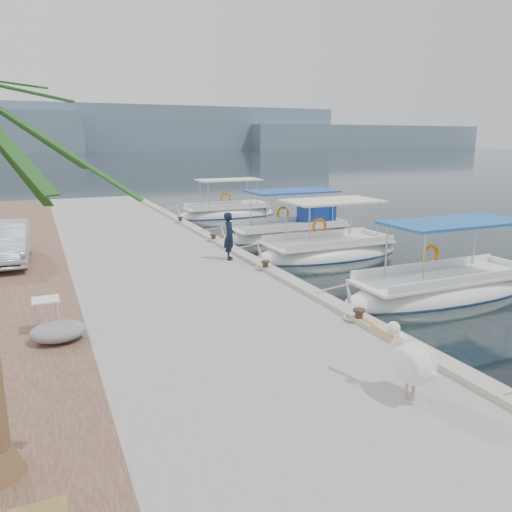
{
  "coord_description": "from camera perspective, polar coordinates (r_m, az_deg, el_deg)",
  "views": [
    {
      "loc": [
        -6.74,
        -12.26,
        4.53
      ],
      "look_at": [
        -1.0,
        0.76,
        1.2
      ],
      "focal_mm": 35.0,
      "sensor_mm": 36.0,
      "label": 1
    }
  ],
  "objects": [
    {
      "name": "ground",
      "position": [
        14.7,
        4.78,
        -4.82
      ],
      "size": [
        400.0,
        400.0,
        0.0
      ],
      "primitive_type": "plane",
      "color": "black",
      "rests_on": "ground"
    },
    {
      "name": "concrete_quay",
      "position": [
        18.17,
        -11.23,
        -0.71
      ],
      "size": [
        6.0,
        40.0,
        0.5
      ],
      "primitive_type": "cube",
      "color": "gray",
      "rests_on": "ground"
    },
    {
      "name": "quay_curb",
      "position": [
        18.87,
        -3.02,
        1.01
      ],
      "size": [
        0.44,
        40.0,
        0.12
      ],
      "primitive_type": "cube",
      "color": "#9E998C",
      "rests_on": "concrete_quay"
    },
    {
      "name": "cobblestone_strip",
      "position": [
        17.83,
        -27.1,
        -2.2
      ],
      "size": [
        4.0,
        40.0,
        0.5
      ],
      "primitive_type": "cube",
      "color": "brown",
      "rests_on": "ground"
    },
    {
      "name": "distant_hills",
      "position": [
        216.84,
        -14.54,
        13.57
      ],
      "size": [
        330.0,
        60.0,
        18.0
      ],
      "color": "slate",
      "rests_on": "ground"
    },
    {
      "name": "fishing_caique_b",
      "position": [
        15.9,
        20.66,
        -3.78
      ],
      "size": [
        7.07,
        2.13,
        2.83
      ],
      "color": "white",
      "rests_on": "ground"
    },
    {
      "name": "fishing_caique_c",
      "position": [
        20.08,
        8.17,
        0.36
      ],
      "size": [
        6.2,
        2.51,
        2.83
      ],
      "color": "white",
      "rests_on": "ground"
    },
    {
      "name": "fishing_caique_d",
      "position": [
        23.67,
        3.89,
        2.58
      ],
      "size": [
        6.79,
        2.47,
        2.83
      ],
      "color": "white",
      "rests_on": "ground"
    },
    {
      "name": "fishing_caique_e",
      "position": [
        30.26,
        -3.36,
        4.77
      ],
      "size": [
        6.21,
        2.07,
        2.83
      ],
      "color": "white",
      "rests_on": "ground"
    },
    {
      "name": "mooring_bollards",
      "position": [
        15.65,
        1.09,
        -1.03
      ],
      "size": [
        0.28,
        20.28,
        0.33
      ],
      "color": "black",
      "rests_on": "concrete_quay"
    },
    {
      "name": "pelican",
      "position": [
        8.45,
        17.2,
        -11.43
      ],
      "size": [
        0.66,
        1.49,
        1.15
      ],
      "color": "tan",
      "rests_on": "concrete_quay"
    },
    {
      "name": "fisherman",
      "position": [
        17.06,
        -3.06,
        2.29
      ],
      "size": [
        0.56,
        0.69,
        1.63
      ],
      "primitive_type": "imported",
      "rotation": [
        0.0,
        0.0,
        1.24
      ],
      "color": "black",
      "rests_on": "concrete_quay"
    },
    {
      "name": "parked_car",
      "position": [
        18.62,
        -26.82,
        1.4
      ],
      "size": [
        1.57,
        4.22,
        1.38
      ],
      "primitive_type": "imported",
      "rotation": [
        0.0,
        0.0,
        -0.03
      ],
      "color": "silver",
      "rests_on": "cobblestone_strip"
    },
    {
      "name": "tarp_bundle",
      "position": [
        11.08,
        -21.69,
        -8.02
      ],
      "size": [
        1.1,
        0.9,
        0.4
      ],
      "primitive_type": "ellipsoid",
      "color": "gray",
      "rests_on": "cobblestone_strip"
    },
    {
      "name": "folding_table",
      "position": [
        11.58,
        -22.84,
        -5.52
      ],
      "size": [
        0.55,
        0.55,
        0.73
      ],
      "color": "silver",
      "rests_on": "cobblestone_strip"
    }
  ]
}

